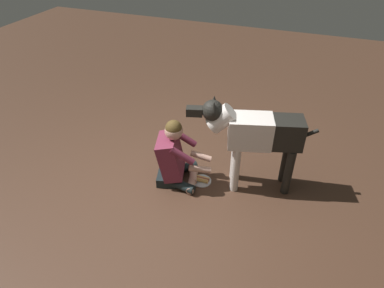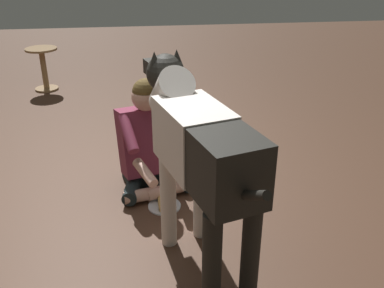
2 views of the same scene
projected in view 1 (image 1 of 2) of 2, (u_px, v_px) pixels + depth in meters
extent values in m
plane|color=#482F21|center=(158.00, 192.00, 4.10)|extent=(13.79, 13.79, 0.00)
cube|color=black|center=(168.00, 176.00, 4.25)|extent=(0.33, 0.39, 0.12)
cylinder|color=black|center=(182.00, 168.00, 4.36)|extent=(0.37, 0.34, 0.11)
cylinder|color=tan|center=(193.00, 173.00, 4.30)|extent=(0.21, 0.37, 0.09)
cylinder|color=black|center=(179.00, 184.00, 4.11)|extent=(0.41, 0.17, 0.11)
cylinder|color=tan|center=(192.00, 182.00, 4.16)|extent=(0.16, 0.37, 0.09)
cube|color=maroon|center=(171.00, 156.00, 4.06)|extent=(0.41, 0.47, 0.54)
cylinder|color=maroon|center=(185.00, 138.00, 4.11)|extent=(0.30, 0.16, 0.24)
cylinder|color=tan|center=(201.00, 156.00, 4.18)|extent=(0.28, 0.11, 0.12)
cylinder|color=maroon|center=(182.00, 156.00, 3.82)|extent=(0.30, 0.16, 0.24)
cylinder|color=tan|center=(200.00, 169.00, 3.98)|extent=(0.27, 0.18, 0.12)
sphere|color=tan|center=(174.00, 131.00, 3.85)|extent=(0.21, 0.21, 0.21)
sphere|color=brown|center=(174.00, 128.00, 3.82)|extent=(0.19, 0.19, 0.19)
cylinder|color=silver|center=(235.00, 170.00, 3.96)|extent=(0.10, 0.10, 0.61)
cylinder|color=silver|center=(235.00, 158.00, 4.14)|extent=(0.10, 0.10, 0.61)
cylinder|color=black|center=(288.00, 173.00, 3.93)|extent=(0.10, 0.10, 0.61)
cylinder|color=black|center=(286.00, 161.00, 4.10)|extent=(0.10, 0.10, 0.61)
cube|color=silver|center=(250.00, 131.00, 3.76)|extent=(0.55, 0.43, 0.35)
cube|color=black|center=(284.00, 132.00, 3.74)|extent=(0.48, 0.40, 0.34)
cylinder|color=silver|center=(221.00, 118.00, 3.70)|extent=(0.40, 0.31, 0.35)
sphere|color=black|center=(213.00, 110.00, 3.65)|extent=(0.24, 0.24, 0.24)
cube|color=black|center=(194.00, 111.00, 3.67)|extent=(0.20, 0.15, 0.09)
cone|color=black|center=(214.00, 107.00, 3.54)|extent=(0.10, 0.10, 0.11)
cone|color=black|center=(214.00, 100.00, 3.65)|extent=(0.10, 0.10, 0.11)
cylinder|color=black|center=(304.00, 136.00, 3.75)|extent=(0.31, 0.13, 0.21)
cylinder|color=silver|center=(202.00, 181.00, 4.25)|extent=(0.24, 0.24, 0.01)
cylinder|color=#E3B361|center=(202.00, 178.00, 4.25)|extent=(0.18, 0.05, 0.05)
cylinder|color=#E3B361|center=(201.00, 180.00, 4.22)|extent=(0.18, 0.05, 0.05)
cylinder|color=#964134|center=(202.00, 179.00, 4.23)|extent=(0.19, 0.04, 0.04)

